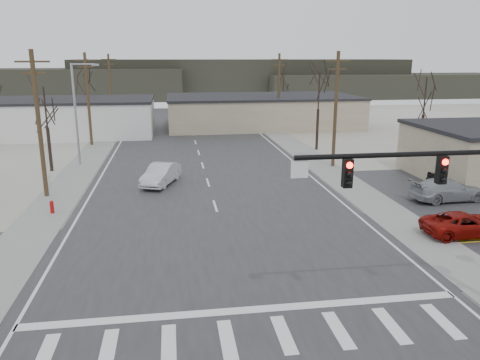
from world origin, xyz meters
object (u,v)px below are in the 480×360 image
(car_far_a, at_px, (212,117))
(sedan_crossing, at_px, (161,174))
(car_parked_red, at_px, (464,224))
(car_parked_dark_b, at_px, (479,169))
(car_far_b, at_px, (184,108))
(traffic_signal_mast, at_px, (467,194))
(car_parked_silver, at_px, (448,190))
(fire_hydrant, at_px, (52,207))
(car_parked_dark_a, at_px, (457,177))

(car_far_a, bearing_deg, sedan_crossing, 68.48)
(car_parked_red, bearing_deg, car_parked_dark_b, -38.44)
(sedan_crossing, xyz_separation_m, car_far_b, (3.33, 49.80, -0.11))
(traffic_signal_mast, xyz_separation_m, car_parked_silver, (7.86, 13.18, -3.89))
(traffic_signal_mast, xyz_separation_m, car_far_a, (-4.63, 54.05, -3.78))
(car_parked_silver, bearing_deg, sedan_crossing, 66.24)
(traffic_signal_mast, distance_m, car_far_a, 54.38)
(fire_hydrant, relative_size, sedan_crossing, 0.18)
(car_parked_dark_a, distance_m, car_parked_silver, 4.39)
(car_far_b, bearing_deg, car_parked_red, -91.65)
(car_parked_red, height_order, car_parked_dark_b, car_parked_dark_b)
(car_parked_dark_a, bearing_deg, car_parked_dark_b, -55.01)
(car_parked_red, bearing_deg, car_far_a, 10.78)
(car_parked_red, xyz_separation_m, car_parked_dark_b, (8.98, 11.68, 0.04))
(sedan_crossing, xyz_separation_m, car_parked_red, (16.53, -13.15, -0.16))
(fire_hydrant, height_order, car_far_a, car_far_a)
(car_far_a, bearing_deg, car_parked_silver, 96.90)
(car_far_b, bearing_deg, car_parked_silver, -87.77)
(fire_hydrant, bearing_deg, car_parked_dark_b, 8.02)
(traffic_signal_mast, distance_m, car_parked_red, 9.56)
(fire_hydrant, height_order, car_parked_silver, car_parked_silver)
(car_parked_dark_b, bearing_deg, car_far_b, 37.68)
(traffic_signal_mast, relative_size, sedan_crossing, 1.88)
(traffic_signal_mast, bearing_deg, car_parked_red, 54.38)
(sedan_crossing, bearing_deg, car_parked_red, -18.31)
(traffic_signal_mast, bearing_deg, car_far_a, 94.90)
(sedan_crossing, height_order, car_far_b, sedan_crossing)
(fire_hydrant, bearing_deg, car_parked_red, -17.16)
(car_far_b, bearing_deg, car_parked_dark_b, -80.10)
(sedan_crossing, distance_m, car_parked_dark_b, 25.56)
(car_far_a, distance_m, car_parked_dark_a, 40.49)
(car_far_b, bearing_deg, car_parked_dark_a, -84.12)
(car_parked_red, bearing_deg, car_parked_dark_a, -31.40)
(sedan_crossing, distance_m, car_far_b, 49.91)
(car_parked_dark_b, bearing_deg, traffic_signal_mast, 157.44)
(car_parked_dark_b, bearing_deg, fire_hydrant, 112.31)
(car_far_b, distance_m, car_parked_silver, 59.04)
(traffic_signal_mast, bearing_deg, car_parked_dark_a, 57.23)
(car_parked_dark_a, bearing_deg, sedan_crossing, 82.82)
(car_parked_dark_a, bearing_deg, car_far_a, 24.36)
(car_parked_dark_a, bearing_deg, car_parked_silver, 142.52)
(sedan_crossing, relative_size, car_parked_red, 1.04)
(sedan_crossing, xyz_separation_m, car_parked_silver, (19.33, -7.03, -0.05))
(traffic_signal_mast, xyz_separation_m, car_parked_dark_a, (10.66, 16.55, -3.92))
(sedan_crossing, relative_size, car_parked_silver, 0.93)
(car_parked_dark_b, xyz_separation_m, car_parked_silver, (-6.18, -5.56, 0.07))
(fire_hydrant, distance_m, car_parked_dark_b, 32.45)
(traffic_signal_mast, relative_size, car_far_b, 2.24)
(sedan_crossing, height_order, car_parked_red, sedan_crossing)
(car_parked_red, height_order, car_parked_dark_a, car_parked_dark_a)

